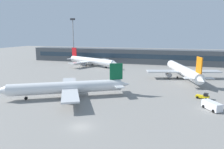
# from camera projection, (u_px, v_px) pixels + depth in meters

# --- Properties ---
(ground_plane) EXTENTS (400.00, 400.00, 0.00)m
(ground_plane) POSITION_uv_depth(u_px,v_px,m) (124.00, 83.00, 79.81)
(ground_plane) COLOR gray
(terminal_building) EXTENTS (151.38, 12.13, 9.00)m
(terminal_building) POSITION_uv_depth(u_px,v_px,m) (143.00, 56.00, 131.83)
(terminal_building) COLOR #4C5156
(terminal_building) RESTS_ON ground_plane
(airplane_near) EXTENTS (36.27, 26.30, 9.79)m
(airplane_near) POSITION_uv_depth(u_px,v_px,m) (66.00, 88.00, 61.07)
(airplane_near) COLOR white
(airplane_near) RESTS_ON ground_plane
(airplane_mid) EXTENTS (30.71, 43.24, 10.88)m
(airplane_mid) POSITION_uv_depth(u_px,v_px,m) (182.00, 70.00, 88.33)
(airplane_mid) COLOR white
(airplane_mid) RESTS_ON ground_plane
(airplane_far) EXTENTS (38.01, 27.45, 10.07)m
(airplane_far) POSITION_uv_depth(u_px,v_px,m) (92.00, 61.00, 120.32)
(airplane_far) COLOR white
(airplane_far) RESTS_ON ground_plane
(baggage_tug_yellow) EXTENTS (3.90, 2.77, 1.75)m
(baggage_tug_yellow) POSITION_uv_depth(u_px,v_px,m) (203.00, 96.00, 59.97)
(baggage_tug_yellow) COLOR yellow
(baggage_tug_yellow) RESTS_ON ground_plane
(service_van_white) EXTENTS (4.46, 5.47, 2.08)m
(service_van_white) POSITION_uv_depth(u_px,v_px,m) (212.00, 105.00, 51.31)
(service_van_white) COLOR white
(service_van_white) RESTS_ON ground_plane
(floodlight_tower_west) EXTENTS (3.20, 0.80, 28.66)m
(floodlight_tower_west) POSITION_uv_depth(u_px,v_px,m) (73.00, 37.00, 137.98)
(floodlight_tower_west) COLOR gray
(floodlight_tower_west) RESTS_ON ground_plane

